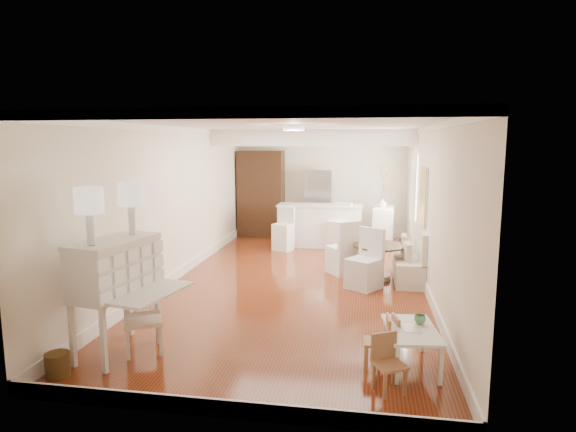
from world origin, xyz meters
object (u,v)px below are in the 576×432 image
(kids_chair_a, at_px, (377,341))
(kids_chair_b, at_px, (386,338))
(wicker_basket, at_px, (58,365))
(bar_stool_right, at_px, (340,227))
(breakfast_counter, at_px, (320,226))
(pantry_cabinet, at_px, (261,194))
(secretary_bureau, at_px, (116,296))
(bar_stool_left, at_px, (283,229))
(sideboard, at_px, (383,227))
(dining_table, at_px, (379,262))
(fridge, at_px, (331,205))
(kids_table, at_px, (411,348))
(slip_chair_far, at_px, (343,247))
(gustavian_armchair, at_px, (143,319))
(slip_chair_near, at_px, (364,259))
(kids_chair_c, at_px, (390,364))

(kids_chair_a, height_order, kids_chair_b, kids_chair_a)
(wicker_basket, bearing_deg, bar_stool_right, 68.80)
(breakfast_counter, height_order, pantry_cabinet, pantry_cabinet)
(secretary_bureau, relative_size, bar_stool_left, 1.38)
(sideboard, bearing_deg, dining_table, -88.14)
(secretary_bureau, xyz_separation_m, fridge, (2.00, 7.48, 0.20))
(wicker_basket, relative_size, breakfast_counter, 0.13)
(kids_table, height_order, slip_chair_far, slip_chair_far)
(gustavian_armchair, distance_m, bar_stool_left, 5.82)
(slip_chair_near, bearing_deg, dining_table, 100.53)
(kids_table, xyz_separation_m, kids_chair_a, (-0.38, -0.05, 0.07))
(secretary_bureau, height_order, pantry_cabinet, pantry_cabinet)
(dining_table, bearing_deg, fridge, 107.16)
(gustavian_armchair, relative_size, slip_chair_far, 0.78)
(slip_chair_far, bearing_deg, slip_chair_near, 77.60)
(dining_table, xyz_separation_m, sideboard, (0.17, 2.86, 0.16))
(secretary_bureau, bearing_deg, fridge, 86.17)
(fridge, bearing_deg, breakfast_counter, -100.78)
(gustavian_armchair, bearing_deg, bar_stool_right, -46.22)
(kids_chair_a, relative_size, bar_stool_right, 0.55)
(sideboard, bearing_deg, kids_table, -83.80)
(kids_chair_a, bearing_deg, secretary_bureau, -90.96)
(slip_chair_far, xyz_separation_m, bar_stool_left, (-1.49, 1.82, -0.02))
(slip_chair_far, bearing_deg, breakfast_counter, -110.69)
(dining_table, bearing_deg, bar_stool_left, 135.61)
(dining_table, distance_m, pantry_cabinet, 4.94)
(kids_table, xyz_separation_m, bar_stool_left, (-2.45, 5.66, 0.28))
(kids_chair_a, xyz_separation_m, sideboard, (0.27, 6.46, 0.19))
(bar_stool_right, xyz_separation_m, fridge, (-0.30, 1.33, 0.35))
(kids_chair_b, bearing_deg, slip_chair_near, 170.80)
(bar_stool_left, xyz_separation_m, bar_stool_right, (1.30, 0.32, 0.04))
(bar_stool_left, distance_m, pantry_cabinet, 2.00)
(kids_chair_c, distance_m, dining_table, 4.15)
(kids_table, xyz_separation_m, kids_chair_b, (-0.27, 0.11, 0.05))
(pantry_cabinet, bearing_deg, slip_chair_far, -55.63)
(wicker_basket, height_order, slip_chair_far, slip_chair_far)
(wicker_basket, distance_m, kids_table, 3.88)
(kids_chair_c, xyz_separation_m, bar_stool_right, (-0.88, 6.58, 0.25))
(kids_chair_c, distance_m, slip_chair_far, 4.51)
(gustavian_armchair, distance_m, bar_stool_right, 6.41)
(kids_chair_b, relative_size, slip_chair_near, 0.52)
(wicker_basket, height_order, bar_stool_left, bar_stool_left)
(kids_chair_a, bearing_deg, bar_stool_left, -163.34)
(dining_table, bearing_deg, slip_chair_far, 155.70)
(kids_chair_b, height_order, sideboard, sideboard)
(secretary_bureau, relative_size, kids_chair_c, 2.34)
(fridge, bearing_deg, bar_stool_left, -121.49)
(slip_chair_far, height_order, fridge, fridge)
(breakfast_counter, relative_size, pantry_cabinet, 0.89)
(bar_stool_right, bearing_deg, dining_table, -46.55)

